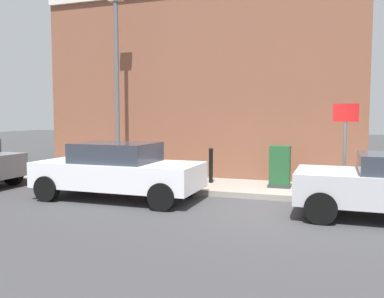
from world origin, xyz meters
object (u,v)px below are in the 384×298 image
Objects in this scene: bollard_near_cabinet at (211,164)px; bollard_far_kerb at (148,166)px; lamppost at (117,78)px; utility_cabinet at (280,168)px; street_sign at (345,135)px; car_white at (118,170)px.

bollard_far_kerb is at bearing 123.28° from bollard_near_cabinet.
bollard_far_kerb is 0.18× the size of lamppost.
street_sign is at bearing -113.29° from utility_cabinet.
street_sign is at bearing -97.06° from lamppost.
lamppost is at bearing -60.54° from car_white.
street_sign is 0.40× the size of lamppost.
bollard_near_cabinet is at bearing -126.65° from car_white.
car_white reaches higher than bollard_far_kerb.
bollard_far_kerb is (-1.03, 1.56, 0.00)m from bollard_near_cabinet.
car_white reaches higher than utility_cabinet.
car_white is 1.35m from bollard_far_kerb.
car_white is at bearing 143.27° from bollard_near_cabinet.
bollard_far_kerb is 3.20m from lamppost.
bollard_far_kerb is (-0.93, 3.58, 0.02)m from utility_cabinet.
bollard_near_cabinet is 1.00× the size of bollard_far_kerb.
lamppost reaches higher than bollard_near_cabinet.
car_white is 5.72m from street_sign.
car_white is 4.05× the size of bollard_far_kerb.
street_sign reaches higher than bollard_near_cabinet.
car_white is 2.95m from bollard_near_cabinet.
bollard_near_cabinet is at bearing -56.72° from bollard_far_kerb.
lamppost is (0.03, 3.11, 2.60)m from bollard_near_cabinet.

